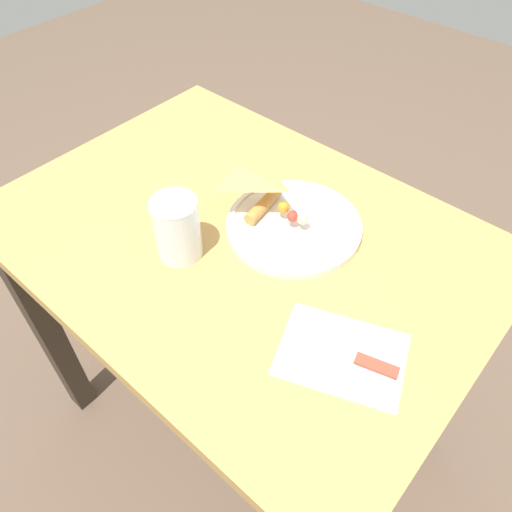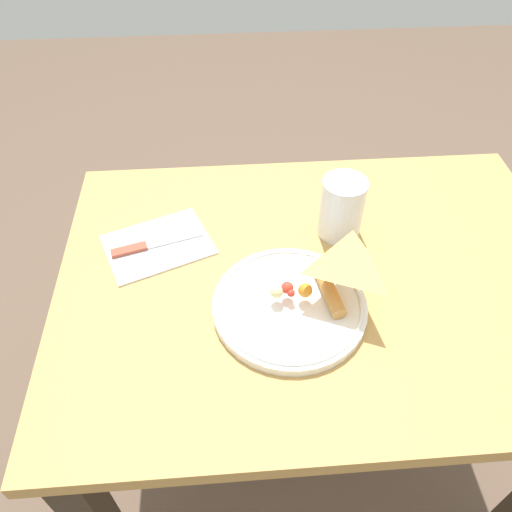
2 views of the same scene
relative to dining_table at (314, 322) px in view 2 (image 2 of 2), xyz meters
name	(u,v)px [view 2 (image 2 of 2)]	position (x,y,z in m)	size (l,w,h in m)	color
ground_plane	(296,453)	(0.00, 0.00, -0.63)	(6.00, 6.00, 0.00)	brown
dining_table	(314,322)	(0.00, 0.00, 0.00)	(0.93, 0.67, 0.78)	tan
plate_pizza	(292,303)	(-0.06, -0.08, 0.16)	(0.26, 0.26, 0.05)	white
milk_glass	(341,210)	(0.05, 0.11, 0.20)	(0.08, 0.08, 0.12)	white
napkin_folded	(158,245)	(-0.29, 0.09, 0.15)	(0.23, 0.20, 0.00)	silver
butter_knife	(153,244)	(-0.30, 0.09, 0.15)	(0.17, 0.07, 0.01)	#99422D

